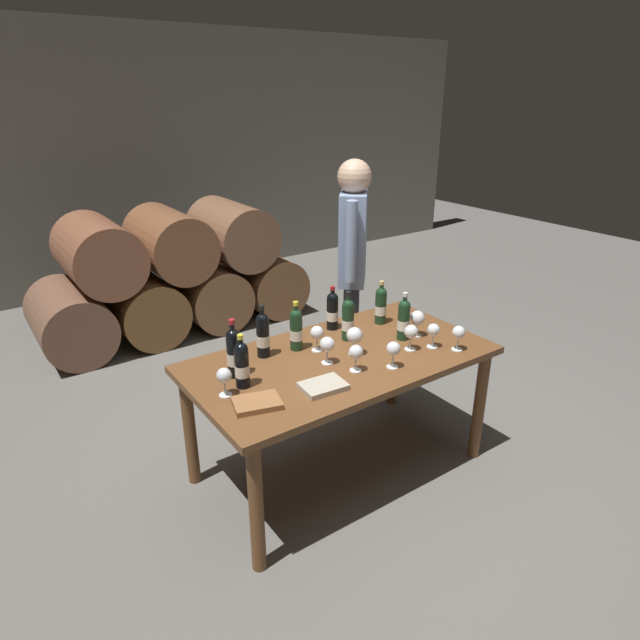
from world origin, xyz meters
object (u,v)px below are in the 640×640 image
Objects in this scene: wine_glass_4 at (459,333)px; wine_glass_9 at (434,331)px; wine_bottle_1 at (234,352)px; wine_bottle_4 at (242,364)px; wine_bottle_5 at (348,319)px; wine_bottle_2 at (381,305)px; wine_glass_0 at (317,333)px; wine_bottle_0 at (263,334)px; wine_glass_5 at (393,349)px; sommelier_presenting at (352,257)px; wine_glass_2 at (417,318)px; wine_glass_7 at (411,332)px; wine_bottle_6 at (332,310)px; wine_glass_8 at (356,353)px; wine_glass_6 at (224,376)px; dining_table at (340,371)px; wine_bottle_3 at (296,329)px; leather_ledger at (323,386)px; tasting_notebook at (257,403)px; wine_bottle_7 at (404,319)px; wine_glass_1 at (355,336)px; wine_glass_3 at (327,345)px.

wine_glass_4 is 1.01× the size of wine_glass_9.
wine_bottle_1 reaches higher than wine_bottle_4.
wine_bottle_1 reaches higher than wine_bottle_5.
wine_glass_0 is at bearing -169.75° from wine_bottle_2.
wine_bottle_0 reaches higher than wine_bottle_2.
sommelier_presenting reaches higher than wine_glass_5.
wine_glass_2 is 0.20m from wine_glass_7.
wine_bottle_6 is at bearing 84.22° from wine_bottle_5.
wine_glass_0 reaches higher than wine_glass_8.
wine_bottle_6 is 1.87× the size of wine_glass_6.
wine_glass_0 is (0.52, 0.00, -0.03)m from wine_bottle_1.
wine_bottle_4 is at bearing 178.97° from dining_table.
leather_ledger is at bearing -106.54° from wine_bottle_3.
tasting_notebook is (-1.01, -0.03, -0.09)m from wine_glass_7.
wine_bottle_7 is 1.16m from wine_glass_6.
wine_bottle_2 is at bearing 36.24° from tasting_notebook.
wine_bottle_1 is at bearing 149.83° from wine_glass_8.
wine_bottle_5 reaches higher than wine_glass_9.
wine_glass_2 reaches higher than wine_glass_0.
wine_bottle_4 is 1.02× the size of wine_bottle_6.
wine_glass_1 is at bearing -46.84° from wine_bottle_3.
wine_bottle_6 is at bearing 72.69° from wine_glass_1.
wine_glass_6 is (-0.56, -0.24, -0.02)m from wine_bottle_3.
wine_glass_3 is (0.47, -0.16, -0.03)m from wine_bottle_1.
wine_bottle_4 is at bearing 96.62° from tasting_notebook.
wine_glass_2 is at bearing 22.68° from tasting_notebook.
wine_glass_0 is at bearing 12.87° from wine_bottle_4.
wine_glass_1 is 0.33m from wine_glass_7.
wine_glass_6 is 0.68× the size of leather_ledger.
wine_glass_4 is (0.59, -0.32, 0.20)m from dining_table.
wine_bottle_5 reaches higher than tasting_notebook.
wine_bottle_3 reaches higher than wine_glass_3.
wine_glass_1 is at bearing -13.51° from wine_bottle_1.
wine_bottle_7 is at bearing 21.06° from leather_ledger.
tasting_notebook is (-0.05, -0.32, -0.12)m from wine_bottle_1.
wine_glass_9 is at bearing -17.54° from wine_bottle_1.
wine_bottle_7 reaches higher than leather_ledger.
wine_bottle_6 is 0.52m from wine_glass_2.
dining_table is at bearing 156.56° from wine_glass_7.
wine_bottle_7 is 1.93× the size of wine_glass_0.
wine_bottle_2 reaches higher than wine_glass_3.
wine_glass_6 is (-0.90, -0.36, -0.02)m from wine_bottle_6.
wine_glass_2 reaches higher than leather_ledger.
wine_bottle_5 is at bearing 11.27° from wine_glass_6.
wine_glass_7 is (-0.12, -0.40, -0.01)m from wine_bottle_2.
dining_table is 0.59m from wine_bottle_2.
wine_bottle_4 is at bearing -169.33° from wine_bottle_5.
wine_bottle_0 reaches higher than wine_glass_9.
leather_ledger is (0.32, -0.25, -0.11)m from wine_bottle_4.
wine_glass_9 is (0.43, -0.19, -0.01)m from wine_glass_1.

